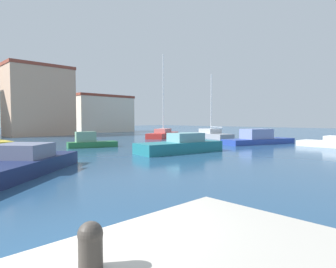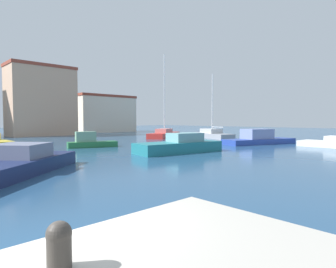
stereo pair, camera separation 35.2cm
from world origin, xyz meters
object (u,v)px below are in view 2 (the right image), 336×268
(motorboat_blue_distant_north, at_px, (258,139))
(motorboat_teal_mid_harbor, at_px, (180,145))
(sailboat_red_far_right, at_px, (164,134))
(motorboat_green_near_pier, at_px, (90,142))
(mooring_bollard, at_px, (59,244))
(sailboat_grey_behind_lamppost, at_px, (212,134))
(motorboat_navy_far_left, at_px, (7,165))

(motorboat_blue_distant_north, height_order, motorboat_teal_mid_harbor, motorboat_blue_distant_north)
(sailboat_red_far_right, height_order, motorboat_green_near_pier, sailboat_red_far_right)
(mooring_bollard, bearing_deg, motorboat_teal_mid_harbor, 40.80)
(mooring_bollard, xyz_separation_m, motorboat_blue_distant_north, (26.75, 12.63, -0.77))
(mooring_bollard, relative_size, sailboat_grey_behind_lamppost, 0.05)
(motorboat_blue_distant_north, relative_size, motorboat_navy_far_left, 1.02)
(sailboat_grey_behind_lamppost, xyz_separation_m, motorboat_teal_mid_harbor, (-16.14, -9.37, 0.02))
(mooring_bollard, relative_size, motorboat_navy_far_left, 0.06)
(sailboat_red_far_right, bearing_deg, motorboat_teal_mid_harbor, -128.83)
(motorboat_blue_distant_north, height_order, sailboat_grey_behind_lamppost, sailboat_grey_behind_lamppost)
(mooring_bollard, bearing_deg, sailboat_grey_behind_lamppost, 35.63)
(motorboat_blue_distant_north, distance_m, motorboat_green_near_pier, 17.42)
(mooring_bollard, distance_m, motorboat_navy_far_left, 12.11)
(sailboat_red_far_right, xyz_separation_m, motorboat_navy_far_left, (-24.40, -15.80, -0.07))
(motorboat_blue_distant_north, relative_size, motorboat_green_near_pier, 1.84)
(motorboat_teal_mid_harbor, bearing_deg, sailboat_red_far_right, 51.17)
(motorboat_navy_far_left, relative_size, motorboat_teal_mid_harbor, 1.14)
(motorboat_teal_mid_harbor, bearing_deg, motorboat_green_near_pier, 109.70)
(mooring_bollard, distance_m, motorboat_teal_mid_harbor, 19.82)
(sailboat_red_far_right, height_order, motorboat_blue_distant_north, sailboat_red_far_right)
(sailboat_grey_behind_lamppost, height_order, motorboat_navy_far_left, sailboat_grey_behind_lamppost)
(mooring_bollard, relative_size, motorboat_blue_distant_north, 0.06)
(sailboat_red_far_right, distance_m, motorboat_green_near_pier, 16.10)
(motorboat_navy_far_left, distance_m, motorboat_teal_mid_harbor, 12.62)
(mooring_bollard, xyz_separation_m, motorboat_teal_mid_harbor, (14.99, 12.94, -0.79))
(motorboat_blue_distant_north, height_order, motorboat_green_near_pier, motorboat_blue_distant_north)
(sailboat_red_far_right, height_order, motorboat_teal_mid_harbor, sailboat_red_far_right)
(mooring_bollard, relative_size, motorboat_teal_mid_harbor, 0.07)
(mooring_bollard, bearing_deg, motorboat_green_near_pier, 61.31)
(sailboat_red_far_right, xyz_separation_m, motorboat_teal_mid_harbor, (-11.83, -14.70, 0.02))
(motorboat_navy_far_left, height_order, motorboat_teal_mid_harbor, motorboat_teal_mid_harbor)
(motorboat_green_near_pier, bearing_deg, mooring_bollard, -118.69)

